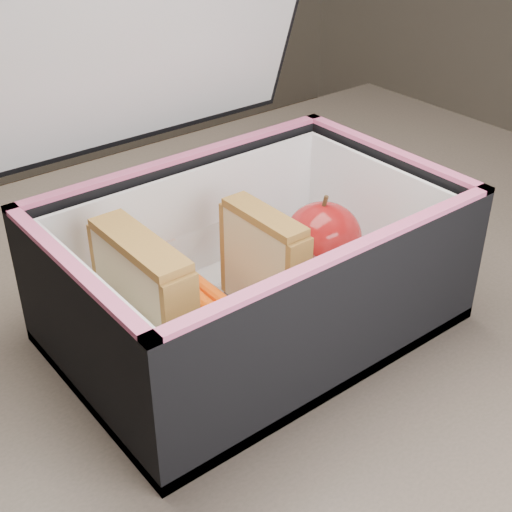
# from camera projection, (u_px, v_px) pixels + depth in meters

# --- Properties ---
(kitchen_table) EXTENTS (1.20, 0.80, 0.75)m
(kitchen_table) POSITION_uv_depth(u_px,v_px,m) (223.00, 408.00, 0.67)
(kitchen_table) COLOR brown
(kitchen_table) RESTS_ON ground
(lunch_bag) EXTENTS (0.32, 0.29, 0.32)m
(lunch_bag) POSITION_uv_depth(u_px,v_px,m) (250.00, 256.00, 0.59)
(lunch_bag) COLOR black
(lunch_bag) RESTS_ON kitchen_table
(plastic_tub) EXTENTS (0.16, 0.11, 0.07)m
(plastic_tub) POSITION_uv_depth(u_px,v_px,m) (209.00, 304.00, 0.57)
(plastic_tub) COLOR white
(plastic_tub) RESTS_ON lunch_bag
(sandwich_left) EXTENTS (0.03, 0.10, 0.11)m
(sandwich_left) POSITION_uv_depth(u_px,v_px,m) (145.00, 304.00, 0.53)
(sandwich_left) COLOR #C9B981
(sandwich_left) RESTS_ON plastic_tub
(sandwich_right) EXTENTS (0.02, 0.08, 0.09)m
(sandwich_right) POSITION_uv_depth(u_px,v_px,m) (264.00, 263.00, 0.59)
(sandwich_right) COLOR #C9B981
(sandwich_right) RESTS_ON plastic_tub
(carrot_sticks) EXTENTS (0.04, 0.16, 0.03)m
(carrot_sticks) POSITION_uv_depth(u_px,v_px,m) (207.00, 316.00, 0.58)
(carrot_sticks) COLOR #E3500F
(carrot_sticks) RESTS_ON plastic_tub
(paper_napkin) EXTENTS (0.09, 0.09, 0.01)m
(paper_napkin) POSITION_uv_depth(u_px,v_px,m) (326.00, 271.00, 0.67)
(paper_napkin) COLOR white
(paper_napkin) RESTS_ON lunch_bag
(red_apple) EXTENTS (0.09, 0.09, 0.07)m
(red_apple) POSITION_uv_depth(u_px,v_px,m) (323.00, 237.00, 0.65)
(red_apple) COLOR maroon
(red_apple) RESTS_ON paper_napkin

